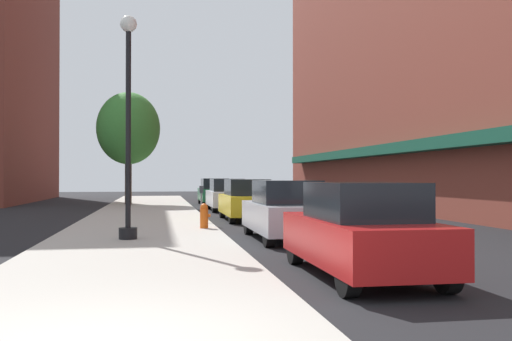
% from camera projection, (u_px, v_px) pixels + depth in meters
% --- Properties ---
extents(ground_plane, '(90.00, 90.00, 0.00)m').
position_uv_depth(ground_plane, '(242.00, 219.00, 23.71)').
color(ground_plane, black).
extents(sidewalk_slab, '(4.80, 50.00, 0.12)m').
position_uv_depth(sidewalk_slab, '(146.00, 217.00, 24.01)').
color(sidewalk_slab, '#A8A399').
rests_on(sidewalk_slab, ground).
extents(building_right_brick, '(6.80, 40.00, 21.45)m').
position_uv_depth(building_right_brick, '(438.00, 7.00, 29.66)').
color(building_right_brick, brown).
rests_on(building_right_brick, ground).
extents(lamppost, '(0.48, 0.48, 5.90)m').
position_uv_depth(lamppost, '(128.00, 122.00, 14.87)').
color(lamppost, black).
rests_on(lamppost, sidewalk_slab).
extents(fire_hydrant, '(0.33, 0.26, 0.79)m').
position_uv_depth(fire_hydrant, '(204.00, 216.00, 18.00)').
color(fire_hydrant, '#E05614').
rests_on(fire_hydrant, sidewalk_slab).
extents(parking_meter_near, '(0.14, 0.09, 1.31)m').
position_uv_depth(parking_meter_near, '(201.00, 199.00, 20.49)').
color(parking_meter_near, slate).
rests_on(parking_meter_near, sidewalk_slab).
extents(tree_near, '(3.78, 3.78, 6.74)m').
position_uv_depth(tree_near, '(128.00, 129.00, 34.00)').
color(tree_near, '#422D1E').
rests_on(tree_near, sidewalk_slab).
extents(car_red, '(1.80, 4.30, 1.66)m').
position_uv_depth(car_red, '(361.00, 231.00, 9.89)').
color(car_red, black).
rests_on(car_red, ground).
extents(car_silver, '(1.80, 4.30, 1.66)m').
position_uv_depth(car_silver, '(285.00, 211.00, 15.73)').
color(car_silver, black).
rests_on(car_silver, ground).
extents(car_yellow, '(1.80, 4.30, 1.66)m').
position_uv_depth(car_yellow, '(246.00, 200.00, 22.69)').
color(car_yellow, black).
rests_on(car_yellow, ground).
extents(car_white, '(1.80, 4.30, 1.66)m').
position_uv_depth(car_white, '(227.00, 195.00, 29.21)').
color(car_white, black).
rests_on(car_white, ground).
extents(car_green, '(1.80, 4.30, 1.66)m').
position_uv_depth(car_green, '(214.00, 192.00, 35.51)').
color(car_green, black).
rests_on(car_green, ground).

